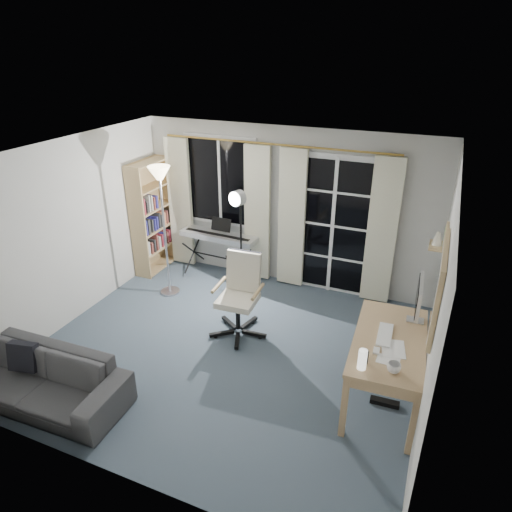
{
  "coord_description": "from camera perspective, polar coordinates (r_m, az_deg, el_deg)",
  "views": [
    {
      "loc": [
        2.11,
        -4.11,
        3.47
      ],
      "look_at": [
        0.23,
        0.35,
        1.17
      ],
      "focal_mm": 32.0,
      "sensor_mm": 36.0,
      "label": 1
    }
  ],
  "objects": [
    {
      "name": "floor",
      "position": [
        5.78,
        -3.49,
        -11.63
      ],
      "size": [
        4.5,
        4.0,
        0.02
      ],
      "primitive_type": "cube",
      "color": "#3B4957",
      "rests_on": "ground"
    },
    {
      "name": "office_chair",
      "position": [
        5.8,
        -1.88,
        -3.87
      ],
      "size": [
        0.72,
        0.74,
        1.07
      ],
      "rotation": [
        0.0,
        0.0,
        0.06
      ],
      "color": "black",
      "rests_on": "floor"
    },
    {
      "name": "desk",
      "position": [
        4.89,
        16.25,
        -10.85
      ],
      "size": [
        0.77,
        1.44,
        0.75
      ],
      "rotation": [
        0.0,
        0.0,
        0.05
      ],
      "color": "#9D7551",
      "rests_on": "floor"
    },
    {
      "name": "sofa",
      "position": [
        5.35,
        -25.63,
        -12.98
      ],
      "size": [
        1.88,
        0.61,
        0.73
      ],
      "rotation": [
        0.0,
        0.0,
        0.04
      ],
      "color": "#323335",
      "rests_on": "floor"
    },
    {
      "name": "studio_light",
      "position": [
        6.34,
        -2.23,
        5.66
      ],
      "size": [
        0.37,
        0.37,
        1.66
      ],
      "rotation": [
        0.0,
        0.0,
        -0.33
      ],
      "color": "black",
      "rests_on": "floor"
    },
    {
      "name": "french_door",
      "position": [
        6.69,
        9.61,
        3.63
      ],
      "size": [
        1.32,
        0.09,
        2.11
      ],
      "color": "white",
      "rests_on": "floor"
    },
    {
      "name": "bookshelf",
      "position": [
        7.54,
        -13.0,
        4.49
      ],
      "size": [
        0.29,
        0.84,
        1.81
      ],
      "rotation": [
        0.0,
        0.0,
        0.0
      ],
      "color": "#A48556",
      "rests_on": "floor"
    },
    {
      "name": "wall_mirror",
      "position": [
        4.22,
        21.83,
        -3.62
      ],
      "size": [
        0.04,
        0.94,
        0.74
      ],
      "color": "#A48556",
      "rests_on": "floor"
    },
    {
      "name": "monitor",
      "position": [
        5.07,
        19.68,
        -4.92
      ],
      "size": [
        0.19,
        0.54,
        0.47
      ],
      "rotation": [
        0.0,
        0.0,
        0.05
      ],
      "color": "silver",
      "rests_on": "desk"
    },
    {
      "name": "mug",
      "position": [
        4.39,
        16.87,
        -13.1
      ],
      "size": [
        0.13,
        0.1,
        0.12
      ],
      "primitive_type": "imported",
      "rotation": [
        0.0,
        0.0,
        0.05
      ],
      "color": "silver",
      "rests_on": "desk"
    },
    {
      "name": "torchiere_lamp",
      "position": [
        6.44,
        -11.77,
        7.66
      ],
      "size": [
        0.37,
        0.37,
        1.94
      ],
      "rotation": [
        0.0,
        0.0,
        -0.22
      ],
      "color": "#B2B2B7",
      "rests_on": "floor"
    },
    {
      "name": "curtains",
      "position": [
        6.82,
        2.2,
        5.03
      ],
      "size": [
        3.6,
        0.07,
        2.13
      ],
      "color": "gold",
      "rests_on": "floor"
    },
    {
      "name": "framed_print",
      "position": [
        5.02,
        22.53,
        1.52
      ],
      "size": [
        0.03,
        0.42,
        0.32
      ],
      "color": "#A48556",
      "rests_on": "floor"
    },
    {
      "name": "window",
      "position": [
        7.13,
        -4.43,
        9.31
      ],
      "size": [
        1.2,
        0.08,
        1.4
      ],
      "color": "white",
      "rests_on": "floor"
    },
    {
      "name": "keyboard_piano",
      "position": [
        7.14,
        -4.73,
        2.36
      ],
      "size": [
        1.26,
        0.64,
        0.9
      ],
      "rotation": [
        0.0,
        0.0,
        -0.05
      ],
      "color": "black",
      "rests_on": "floor"
    },
    {
      "name": "wall_shelf",
      "position": [
        5.55,
        21.72,
        1.74
      ],
      "size": [
        0.16,
        0.3,
        0.18
      ],
      "color": "#A48556",
      "rests_on": "floor"
    },
    {
      "name": "desk_clutter",
      "position": [
        4.75,
        15.05,
        -12.96
      ],
      "size": [
        0.42,
        0.86,
        0.95
      ],
      "rotation": [
        0.0,
        0.0,
        0.05
      ],
      "color": "white",
      "rests_on": "desk"
    }
  ]
}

